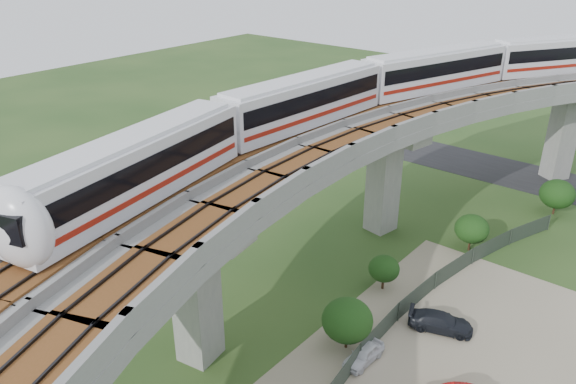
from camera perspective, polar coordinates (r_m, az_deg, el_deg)
name	(u,v)px	position (r m, az deg, el deg)	size (l,w,h in m)	color
ground	(297,276)	(42.25, 0.89, -8.53)	(160.00, 160.00, 0.00)	#25451B
dirt_lot	(465,376)	(35.49, 17.53, -17.38)	(18.00, 26.00, 0.04)	gray
asphalt_road	(463,161)	(65.94, 17.39, 2.99)	(60.00, 8.00, 0.03)	#232326
viaduct	(345,177)	(35.98, 5.78, 1.50)	(19.58, 73.98, 11.40)	#99968E
metro_train	(390,90)	(44.27, 10.31, 10.13)	(16.12, 60.46, 3.64)	silver
fence	(416,320)	(37.66, 12.87, -12.53)	(3.87, 38.73, 1.50)	#2D382D
tree_0	(557,194)	(55.73, 25.68, -0.18)	(3.06, 3.06, 3.30)	#382314
tree_1	(472,229)	(46.82, 18.17, -3.57)	(2.68, 2.68, 3.09)	#382314
tree_2	(384,269)	(40.51, 9.73, -7.68)	(2.21, 2.21, 2.64)	#382314
tree_3	(347,320)	(34.74, 6.04, -12.83)	(3.11, 3.11, 3.39)	#382314
car_white	(364,354)	(34.82, 7.70, -16.01)	(1.23, 3.07, 1.04)	white
car_dark	(441,322)	(38.06, 15.25, -12.61)	(1.65, 4.06, 1.18)	black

